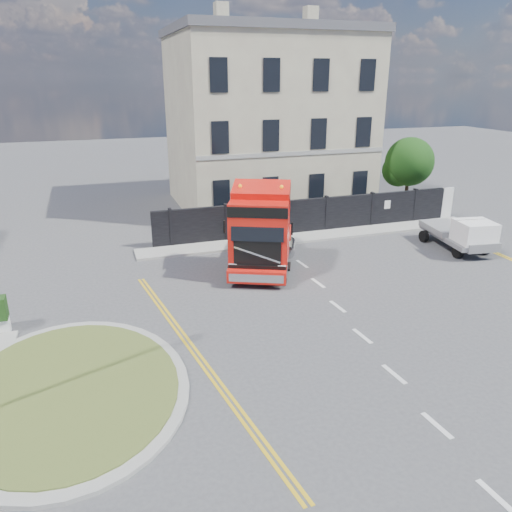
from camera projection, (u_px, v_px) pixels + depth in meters
name	position (u px, v px, depth m)	size (l,w,h in m)	color
ground	(264.00, 313.00, 19.09)	(120.00, 120.00, 0.00)	#424244
traffic_island	(69.00, 390.00, 14.29)	(6.80, 6.80, 0.17)	gray
hoarding_fence	(319.00, 215.00, 28.74)	(18.80, 0.25, 2.00)	black
georgian_building	(266.00, 120.00, 33.64)	(12.30, 10.30, 12.80)	beige
tree	(407.00, 164.00, 33.16)	(3.20, 3.20, 4.80)	#382619
pavement_far	(316.00, 236.00, 28.10)	(20.00, 1.60, 0.12)	gray
truck	(261.00, 233.00, 22.75)	(5.04, 7.14, 4.02)	black
flatbed_pickup	(466.00, 235.00, 25.28)	(2.35, 4.56, 1.81)	slate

